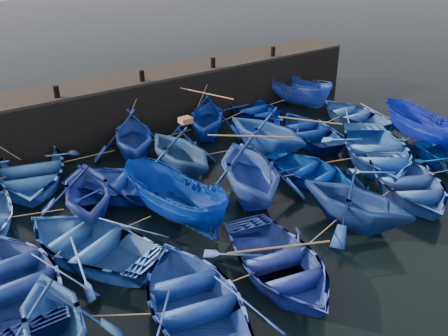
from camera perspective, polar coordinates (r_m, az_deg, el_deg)
ground at (r=17.48m, az=6.24°, el=-5.84°), size 120.00×120.00×0.00m
quay_wall at (r=24.89m, az=-10.06°, el=7.20°), size 26.00×2.50×2.50m
quay_top at (r=24.49m, az=-10.30°, el=10.09°), size 26.00×2.50×0.12m
bollard_1 at (r=22.20m, az=-18.60°, el=8.26°), size 0.24×0.24×0.50m
bollard_2 at (r=23.63m, az=-9.36°, el=10.35°), size 0.24×0.24×0.50m
bollard_3 at (r=25.61m, az=-1.27°, el=11.95°), size 0.24×0.24×0.50m
bollard_4 at (r=28.03m, az=5.62°, el=13.11°), size 0.24×0.24×0.50m
boat_1 at (r=20.83m, az=-21.30°, el=-0.23°), size 5.41×6.44×1.14m
boat_2 at (r=21.78m, az=-10.39°, el=3.82°), size 4.82×5.11×2.14m
boat_3 at (r=23.60m, az=-2.01°, el=6.01°), size 5.20×5.27×2.10m
boat_4 at (r=26.12m, az=3.65°, el=6.64°), size 3.38×4.55×0.91m
boat_5 at (r=28.00m, az=8.39°, el=8.67°), size 2.26×4.64×1.72m
boat_7 at (r=17.73m, az=-15.36°, el=-2.31°), size 4.56×4.89×2.09m
boat_8 at (r=18.96m, az=-11.59°, el=-1.92°), size 5.22×5.40×0.91m
boat_9 at (r=20.01m, az=-5.03°, el=2.11°), size 3.55×4.11×2.15m
boat_10 at (r=21.86m, az=4.94°, el=4.38°), size 4.25×4.74×2.22m
boat_11 at (r=23.80m, az=9.68°, el=4.28°), size 4.24×5.11×0.92m
boat_12 at (r=26.38m, az=14.56°, el=6.03°), size 3.53×4.65×0.91m
boat_13 at (r=15.12m, az=-22.88°, el=-11.49°), size 3.66×5.07×1.04m
boat_14 at (r=15.89m, az=-15.10°, el=-8.12°), size 5.29×6.02×1.04m
boat_15 at (r=16.89m, az=-5.78°, el=-3.61°), size 2.72×4.79×1.75m
boat_16 at (r=18.01m, az=2.93°, el=-0.10°), size 5.60×5.95×2.50m
boat_17 at (r=19.94m, az=9.77°, el=-0.35°), size 3.54×4.53×0.86m
boat_18 at (r=22.00m, az=17.01°, el=1.93°), size 6.62×6.95×1.17m
boat_19 at (r=24.39m, az=21.73°, el=4.28°), size 1.98×4.51×1.70m
boat_20 at (r=12.80m, az=-19.08°, el=-15.99°), size 3.77×4.17×1.93m
boat_21 at (r=13.33m, az=-3.40°, el=-14.77°), size 4.73×5.79×1.05m
boat_22 at (r=14.63m, az=6.26°, el=-10.68°), size 4.44×5.48×1.00m
boat_23 at (r=17.08m, az=14.90°, el=-3.42°), size 4.32×4.71×2.08m
boat_24 at (r=19.84m, az=20.26°, el=-1.56°), size 5.60×6.12×1.04m
wooden_crate at (r=19.69m, az=-4.42°, el=5.47°), size 0.48×0.40×0.22m
mooring_ropes at (r=20.66m, az=-2.98°, el=2.41°), size 17.73×11.85×2.10m
loose_oars at (r=19.49m, az=4.17°, el=3.33°), size 10.21×11.98×1.65m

